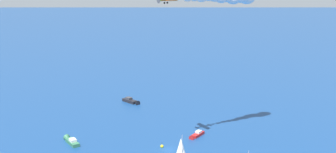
{
  "coord_description": "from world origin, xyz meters",
  "views": [
    {
      "loc": [
        -106.29,
        64.16,
        53.36
      ],
      "look_at": [
        0.0,
        0.0,
        25.01
      ],
      "focal_mm": 42.63,
      "sensor_mm": 36.0,
      "label": 1
    }
  ],
  "objects_px": {
    "motorboat_offshore": "(71,141)",
    "motorboat_mid_cluster": "(132,101)",
    "marker_buoy": "(162,146)",
    "motorboat_near_centre": "(196,135)"
  },
  "relations": [
    {
      "from": "motorboat_mid_cluster",
      "to": "marker_buoy",
      "type": "distance_m",
      "value": 54.47
    },
    {
      "from": "motorboat_near_centre",
      "to": "motorboat_offshore",
      "type": "xyz_separation_m",
      "value": [
        17.75,
        40.69,
        0.12
      ]
    },
    {
      "from": "motorboat_near_centre",
      "to": "marker_buoy",
      "type": "bearing_deg",
      "value": 97.27
    },
    {
      "from": "motorboat_offshore",
      "to": "marker_buoy",
      "type": "xyz_separation_m",
      "value": [
        -19.74,
        -25.09,
        -0.34
      ]
    },
    {
      "from": "motorboat_offshore",
      "to": "motorboat_mid_cluster",
      "type": "xyz_separation_m",
      "value": [
        32.82,
        -39.4,
        0.06
      ]
    },
    {
      "from": "motorboat_near_centre",
      "to": "motorboat_mid_cluster",
      "type": "relative_size",
      "value": 0.76
    },
    {
      "from": "motorboat_offshore",
      "to": "motorboat_mid_cluster",
      "type": "distance_m",
      "value": 51.28
    },
    {
      "from": "motorboat_mid_cluster",
      "to": "motorboat_offshore",
      "type": "bearing_deg",
      "value": 129.79
    },
    {
      "from": "motorboat_near_centre",
      "to": "motorboat_mid_cluster",
      "type": "distance_m",
      "value": 50.58
    },
    {
      "from": "motorboat_offshore",
      "to": "marker_buoy",
      "type": "bearing_deg",
      "value": -128.19
    }
  ]
}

